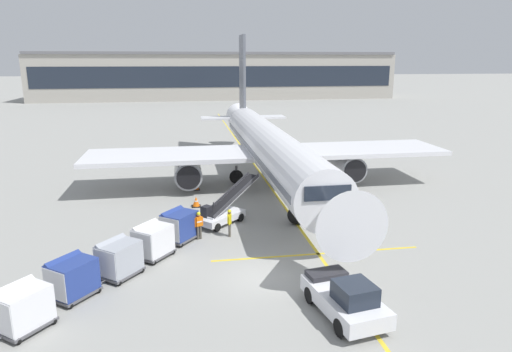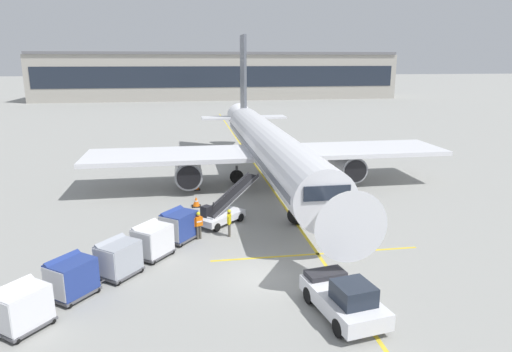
{
  "view_description": "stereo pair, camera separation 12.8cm",
  "coord_description": "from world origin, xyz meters",
  "px_view_note": "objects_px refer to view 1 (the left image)",
  "views": [
    {
      "loc": [
        -3.58,
        -20.71,
        10.68
      ],
      "look_at": [
        1.44,
        9.97,
        2.71
      ],
      "focal_mm": 32.06,
      "sensor_mm": 36.0,
      "label": 1
    },
    {
      "loc": [
        -3.46,
        -20.73,
        10.68
      ],
      "look_at": [
        1.44,
        9.97,
        2.71
      ],
      "focal_mm": 32.06,
      "sensor_mm": 36.0,
      "label": 2
    }
  ],
  "objects_px": {
    "parked_airplane": "(268,147)",
    "baggage_cart_third": "(118,258)",
    "baggage_cart_fourth": "(72,277)",
    "ground_crew_by_loader": "(230,221)",
    "safety_cone_engine_keepout": "(196,202)",
    "safety_cone_wingtip": "(197,186)",
    "pushback_tug": "(345,298)",
    "baggage_cart_lead": "(179,225)",
    "baggage_cart_second": "(152,240)",
    "ground_crew_by_carts": "(199,224)",
    "belt_loader": "(223,211)",
    "baggage_cart_fifth": "(22,307)"
  },
  "relations": [
    {
      "from": "parked_airplane",
      "to": "baggage_cart_lead",
      "type": "xyz_separation_m",
      "value": [
        -7.69,
        -11.62,
        -2.34
      ]
    },
    {
      "from": "baggage_cart_lead",
      "to": "baggage_cart_fifth",
      "type": "xyz_separation_m",
      "value": [
        -6.24,
        -8.49,
        0.0
      ]
    },
    {
      "from": "baggage_cart_third",
      "to": "ground_crew_by_loader",
      "type": "height_order",
      "value": "baggage_cart_third"
    },
    {
      "from": "belt_loader",
      "to": "pushback_tug",
      "type": "relative_size",
      "value": 1.01
    },
    {
      "from": "baggage_cart_third",
      "to": "baggage_cart_fourth",
      "type": "distance_m",
      "value": 2.61
    },
    {
      "from": "baggage_cart_fourth",
      "to": "baggage_cart_fifth",
      "type": "bearing_deg",
      "value": -119.92
    },
    {
      "from": "baggage_cart_fourth",
      "to": "safety_cone_wingtip",
      "type": "distance_m",
      "value": 18.21
    },
    {
      "from": "ground_crew_by_carts",
      "to": "safety_cone_wingtip",
      "type": "xyz_separation_m",
      "value": [
        0.24,
        10.96,
        -0.69
      ]
    },
    {
      "from": "baggage_cart_lead",
      "to": "pushback_tug",
      "type": "distance_m",
      "value": 11.9
    },
    {
      "from": "safety_cone_engine_keepout",
      "to": "safety_cone_wingtip",
      "type": "bearing_deg",
      "value": 87.5
    },
    {
      "from": "belt_loader",
      "to": "baggage_cart_lead",
      "type": "relative_size",
      "value": 1.81
    },
    {
      "from": "baggage_cart_lead",
      "to": "ground_crew_by_carts",
      "type": "distance_m",
      "value": 1.2
    },
    {
      "from": "ground_crew_by_carts",
      "to": "pushback_tug",
      "type": "bearing_deg",
      "value": -59.07
    },
    {
      "from": "parked_airplane",
      "to": "safety_cone_wingtip",
      "type": "relative_size",
      "value": 64.03
    },
    {
      "from": "ground_crew_by_carts",
      "to": "safety_cone_wingtip",
      "type": "distance_m",
      "value": 10.98
    },
    {
      "from": "ground_crew_by_carts",
      "to": "safety_cone_engine_keepout",
      "type": "relative_size",
      "value": 2.28
    },
    {
      "from": "baggage_cart_third",
      "to": "ground_crew_by_carts",
      "type": "distance_m",
      "value": 5.99
    },
    {
      "from": "baggage_cart_second",
      "to": "pushback_tug",
      "type": "relative_size",
      "value": 0.56
    },
    {
      "from": "parked_airplane",
      "to": "baggage_cart_fourth",
      "type": "relative_size",
      "value": 15.22
    },
    {
      "from": "safety_cone_engine_keepout",
      "to": "pushback_tug",
      "type": "bearing_deg",
      "value": -70.34
    },
    {
      "from": "baggage_cart_second",
      "to": "safety_cone_wingtip",
      "type": "height_order",
      "value": "baggage_cart_second"
    },
    {
      "from": "baggage_cart_third",
      "to": "pushback_tug",
      "type": "distance_m",
      "value": 11.35
    },
    {
      "from": "ground_crew_by_carts",
      "to": "safety_cone_engine_keepout",
      "type": "height_order",
      "value": "ground_crew_by_carts"
    },
    {
      "from": "parked_airplane",
      "to": "baggage_cart_third",
      "type": "xyz_separation_m",
      "value": [
        -10.68,
        -15.86,
        -2.34
      ]
    },
    {
      "from": "pushback_tug",
      "to": "safety_cone_engine_keepout",
      "type": "relative_size",
      "value": 6.14
    },
    {
      "from": "pushback_tug",
      "to": "baggage_cart_fourth",
      "type": "bearing_deg",
      "value": 163.3
    },
    {
      "from": "belt_loader",
      "to": "ground_crew_by_loader",
      "type": "xyz_separation_m",
      "value": [
        0.19,
        -2.46,
        0.16
      ]
    },
    {
      "from": "baggage_cart_lead",
      "to": "baggage_cart_third",
      "type": "relative_size",
      "value": 1.0
    },
    {
      "from": "baggage_cart_third",
      "to": "baggage_cart_fourth",
      "type": "xyz_separation_m",
      "value": [
        -1.85,
        -1.83,
        0.0
      ]
    },
    {
      "from": "baggage_cart_second",
      "to": "pushback_tug",
      "type": "bearing_deg",
      "value": -41.53
    },
    {
      "from": "baggage_cart_second",
      "to": "ground_crew_by_loader",
      "type": "bearing_deg",
      "value": 27.52
    },
    {
      "from": "belt_loader",
      "to": "baggage_cart_fifth",
      "type": "bearing_deg",
      "value": -129.32
    },
    {
      "from": "baggage_cart_fourth",
      "to": "ground_crew_by_loader",
      "type": "distance_m",
      "value": 10.12
    },
    {
      "from": "baggage_cart_lead",
      "to": "baggage_cart_fourth",
      "type": "bearing_deg",
      "value": -128.61
    },
    {
      "from": "baggage_cart_third",
      "to": "safety_cone_wingtip",
      "type": "height_order",
      "value": "baggage_cart_third"
    },
    {
      "from": "baggage_cart_lead",
      "to": "baggage_cart_fourth",
      "type": "relative_size",
      "value": 1.0
    },
    {
      "from": "ground_crew_by_loader",
      "to": "ground_crew_by_carts",
      "type": "xyz_separation_m",
      "value": [
        -1.89,
        -0.16,
        0.0
      ]
    },
    {
      "from": "pushback_tug",
      "to": "baggage_cart_lead",
      "type": "bearing_deg",
      "value": 126.0
    },
    {
      "from": "baggage_cart_second",
      "to": "safety_cone_engine_keepout",
      "type": "relative_size",
      "value": 3.45
    },
    {
      "from": "belt_loader",
      "to": "baggage_cart_third",
      "type": "height_order",
      "value": "belt_loader"
    },
    {
      "from": "baggage_cart_second",
      "to": "safety_cone_wingtip",
      "type": "xyz_separation_m",
      "value": [
        2.88,
        13.16,
        -0.7
      ]
    },
    {
      "from": "parked_airplane",
      "to": "baggage_cart_fifth",
      "type": "xyz_separation_m",
      "value": [
        -13.93,
        -20.12,
        -2.34
      ]
    },
    {
      "from": "baggage_cart_fifth",
      "to": "ground_crew_by_carts",
      "type": "bearing_deg",
      "value": 48.91
    },
    {
      "from": "pushback_tug",
      "to": "safety_cone_engine_keepout",
      "type": "distance_m",
      "value": 17.1
    },
    {
      "from": "safety_cone_engine_keepout",
      "to": "ground_crew_by_loader",
      "type": "bearing_deg",
      "value": -73.6
    },
    {
      "from": "baggage_cart_lead",
      "to": "ground_crew_by_loader",
      "type": "xyz_separation_m",
      "value": [
        3.09,
        0.2,
        -0.0
      ]
    },
    {
      "from": "baggage_cart_third",
      "to": "safety_cone_wingtip",
      "type": "xyz_separation_m",
      "value": [
        4.44,
        15.24,
        -0.7
      ]
    },
    {
      "from": "ground_crew_by_carts",
      "to": "safety_cone_engine_keepout",
      "type": "xyz_separation_m",
      "value": [
        0.04,
        6.43,
        -0.63
      ]
    },
    {
      "from": "baggage_cart_third",
      "to": "baggage_cart_fifth",
      "type": "xyz_separation_m",
      "value": [
        -3.25,
        -4.25,
        0.0
      ]
    },
    {
      "from": "parked_airplane",
      "to": "pushback_tug",
      "type": "distance_m",
      "value": 21.41
    }
  ]
}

